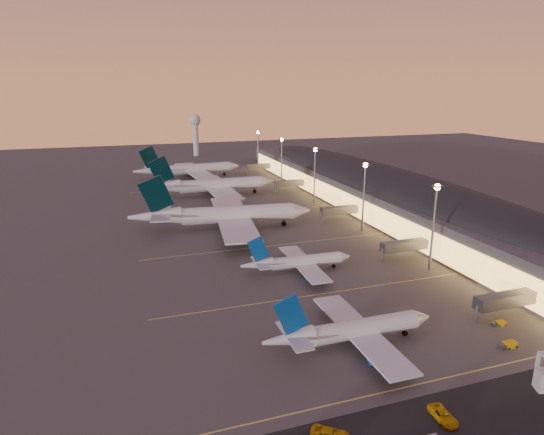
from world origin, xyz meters
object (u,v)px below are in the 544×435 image
Objects in this scene: airliner_wide_mid at (210,186)px; radar_tower at (195,128)px; service_van_d at (443,415)px; airliner_wide_far at (189,169)px; airliner_narrow_north at (297,262)px; baggage_tug_a at (508,345)px; service_van_b at (331,435)px; baggage_tug_b at (499,323)px; airliner_narrow_south at (351,330)px; airliner_wide_near at (223,215)px.

radar_tower is (17.02, 145.28, 16.41)m from airliner_wide_mid.
radar_tower is 5.70× the size of service_van_d.
airliner_wide_far is (-3.06, 51.26, -0.21)m from airliner_wide_mid.
airliner_narrow_north is 250.15m from radar_tower.
airliner_wide_mid reaches higher than airliner_wide_far.
service_van_b reaches higher than baggage_tug_a.
radar_tower reaches higher than baggage_tug_b.
radar_tower reaches higher than airliner_narrow_north.
baggage_tug_b is (5.40, 7.91, -0.11)m from baggage_tug_a.
airliner_narrow_south is 40.55m from airliner_narrow_north.
airliner_wide_far reaches higher than baggage_tug_b.
service_van_b is (-51.37, -19.65, 0.42)m from baggage_tug_b.
radar_tower is (23.12, 201.47, 16.23)m from airliner_wide_near.
baggage_tug_a is at bearing -87.15° from radar_tower.
baggage_tug_a is 30.08m from service_van_d.
airliner_narrow_south is at bearing 2.27° from service_van_b.
airliner_narrow_north is 5.87× the size of service_van_d.
airliner_narrow_south is 24.94m from service_van_d.
airliner_wide_far is at bearing 99.03° from baggage_tug_a.
airliner_narrow_south is 36.31m from baggage_tug_b.
radar_tower is at bearing 89.66° from airliner_narrow_north.
baggage_tug_b is at bearing -51.22° from airliner_narrow_north.
service_van_b is (-7.89, -110.74, -4.79)m from airliner_wide_near.
service_van_b is at bearing -166.27° from baggage_tug_a.
airliner_wide_far is 202.66m from baggage_tug_b.
service_van_d is (3.81, -24.50, -2.73)m from airliner_narrow_south.
airliner_narrow_north is at bearing -92.68° from radar_tower.
airliner_wide_far is (-4.38, 195.49, 1.74)m from airliner_narrow_south.
radar_tower is 301.59m from baggage_tug_a.
airliner_narrow_south is 195.55m from airliner_wide_far.
airliner_wide_near is (-7.42, 88.05, 2.13)m from airliner_narrow_south.
airliner_wide_near is 101.07m from baggage_tug_b.
radar_tower is at bearing 72.36° from airliner_wide_far.
airliner_wide_near is 16.73× the size of baggage_tug_a.
service_van_d is at bearing -153.82° from baggage_tug_a.
service_van_b is at bearing -98.45° from airliner_wide_far.
radar_tower is 5.25× the size of service_van_b.
airliner_wide_mid is 1.04× the size of airliner_wide_far.
baggage_tug_a reaches higher than baggage_tug_b.
service_van_d reaches higher than baggage_tug_b.
airliner_narrow_south reaches higher than airliner_narrow_north.
service_van_d is (-26.85, -13.55, 0.24)m from baggage_tug_a.
airliner_narrow_south reaches higher than baggage_tug_a.
airliner_wide_near reaches higher than airliner_narrow_south.
service_van_b reaches higher than service_van_d.
airliner_narrow_north is 0.51× the size of airliner_wide_mid.
service_van_b is (-15.32, -22.69, -2.66)m from airliner_narrow_south.
airliner_wide_mid is at bearing 109.60° from baggage_tug_b.
baggage_tug_a is (14.95, -300.47, -21.32)m from radar_tower.
radar_tower is 314.45m from service_van_b.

